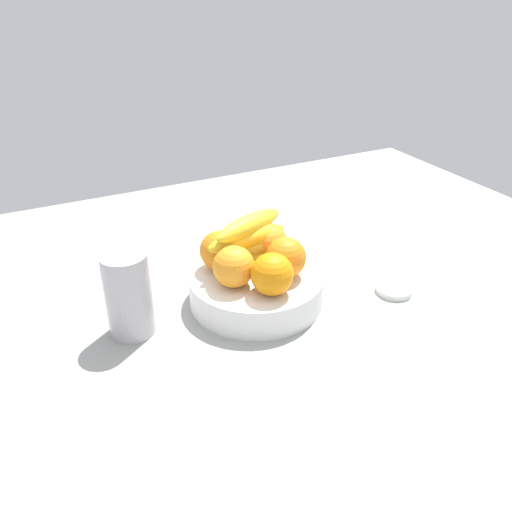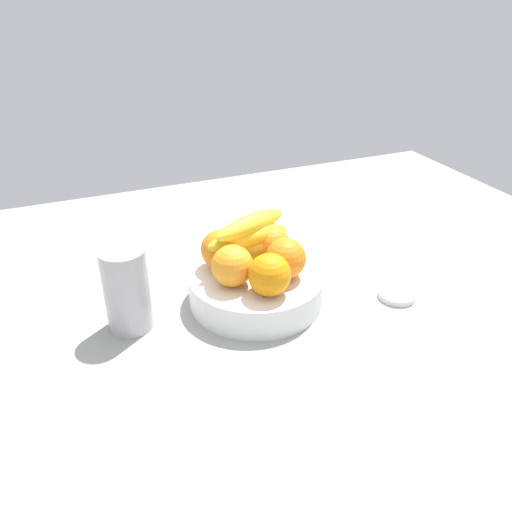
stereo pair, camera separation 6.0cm
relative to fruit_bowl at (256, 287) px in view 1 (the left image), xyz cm
name	(u,v)px [view 1 (the left image)]	position (x,y,z in cm)	size (l,w,h in cm)	color
ground_plane	(257,316)	(-1.16, -2.89, -4.54)	(180.00, 140.00, 3.00)	gray
fruit_bowl	(256,287)	(0.00, 0.00, 0.00)	(26.06, 26.06, 6.08)	white
orange_front_left	(272,274)	(-0.34, -7.09, 6.94)	(7.80, 7.80, 7.80)	orange
orange_front_right	(286,258)	(4.78, -2.93, 6.94)	(7.80, 7.80, 7.80)	orange
orange_center	(268,243)	(4.60, 3.96, 6.94)	(7.80, 7.80, 7.80)	orange
orange_back_left	(220,251)	(-5.20, 5.19, 6.94)	(7.80, 7.80, 7.80)	orange
orange_back_right	(234,267)	(-5.34, -1.54, 6.94)	(7.80, 7.80, 7.80)	orange
banana_bunch	(248,242)	(0.08, 3.54, 8.34)	(18.18, 11.97, 10.60)	yellow
thermos_tumbler	(128,294)	(-24.29, 1.14, 4.87)	(8.12, 8.12, 15.82)	#B4AEB4
jar_lid	(394,289)	(26.41, -9.78, -2.45)	(7.31, 7.31, 1.18)	silver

